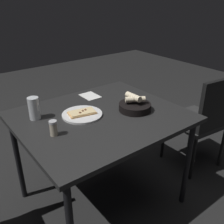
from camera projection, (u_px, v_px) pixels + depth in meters
ground at (102, 198)px, 2.05m from camera, size 8.00×8.00×0.00m
dining_table at (101, 123)px, 1.75m from camera, size 0.93×1.09×0.75m
pizza_plate at (82, 114)px, 1.71m from camera, size 0.27×0.27×0.04m
bread_basket at (135, 106)px, 1.78m from camera, size 0.22×0.22×0.12m
beer_glass at (34, 109)px, 1.64m from camera, size 0.07×0.07×0.15m
pepper_shaker at (54, 129)px, 1.46m from camera, size 0.05×0.05×0.09m
napkin at (90, 96)px, 2.02m from camera, size 0.16×0.12×0.00m
chair_near at (204, 117)px, 2.21m from camera, size 0.49×0.49×0.89m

